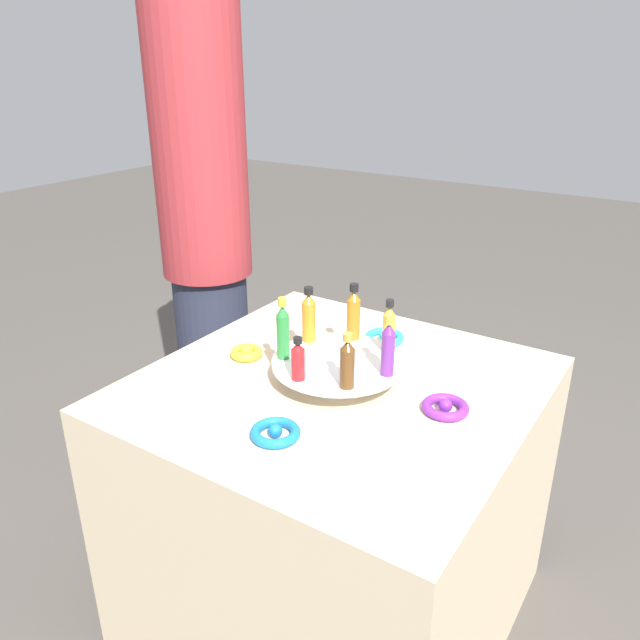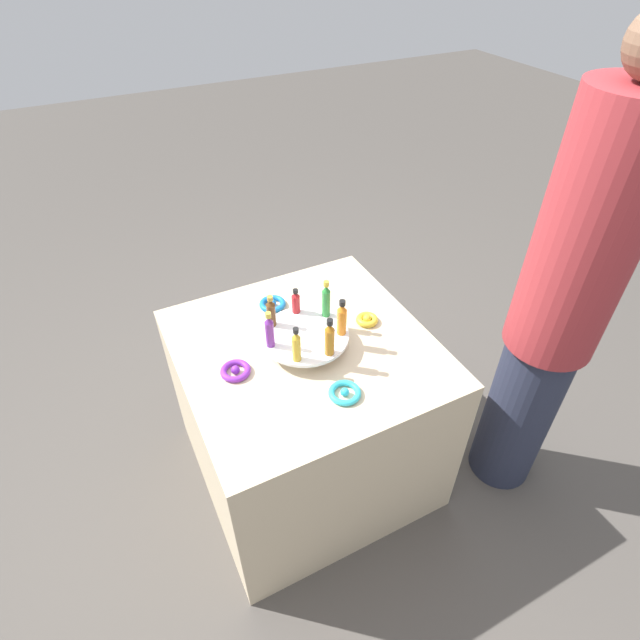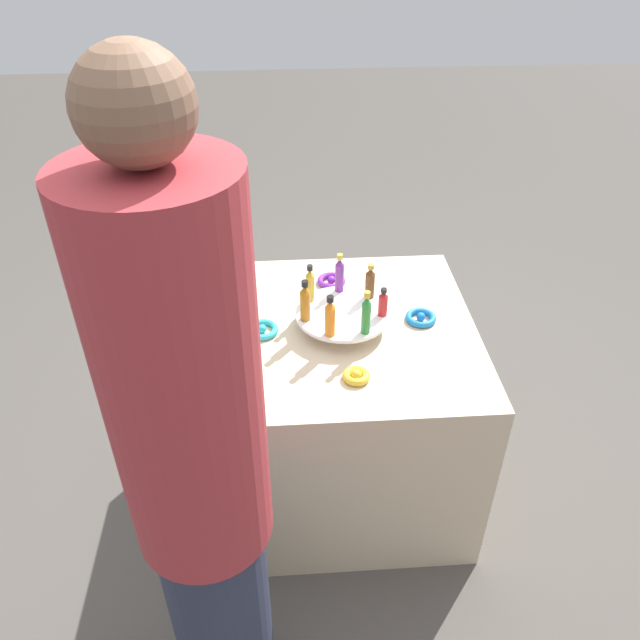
{
  "view_description": "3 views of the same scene",
  "coord_description": "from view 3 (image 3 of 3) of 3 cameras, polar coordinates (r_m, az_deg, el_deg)",
  "views": [
    {
      "loc": [
        1.09,
        0.66,
        1.41
      ],
      "look_at": [
        -0.04,
        -0.07,
        0.83
      ],
      "focal_mm": 35.0,
      "sensor_mm": 36.0,
      "label": 1
    },
    {
      "loc": [
        -1.16,
        0.53,
        1.9
      ],
      "look_at": [
        -0.02,
        -0.05,
        0.83
      ],
      "focal_mm": 28.0,
      "sensor_mm": 36.0,
      "label": 2
    },
    {
      "loc": [
        -0.18,
        -1.61,
        1.91
      ],
      "look_at": [
        -0.08,
        -0.17,
        0.86
      ],
      "focal_mm": 35.0,
      "sensor_mm": 36.0,
      "label": 3
    }
  ],
  "objects": [
    {
      "name": "bottle_purple",
      "position": [
        2.06,
        1.69,
        4.21
      ],
      "size": [
        0.03,
        0.03,
        0.14
      ],
      "color": "#702D93",
      "rests_on": "display_stand"
    },
    {
      "name": "ground_plane",
      "position": [
        2.51,
        1.71,
        -13.63
      ],
      "size": [
        12.0,
        12.0,
        0.0
      ],
      "primitive_type": "plane",
      "color": "#4C4742"
    },
    {
      "name": "bottle_green",
      "position": [
        1.87,
        4.24,
        0.54
      ],
      "size": [
        0.03,
        0.03,
        0.15
      ],
      "color": "#288438",
      "rests_on": "display_stand"
    },
    {
      "name": "ribbon_bow_blue",
      "position": [
        2.07,
        9.2,
        0.21
      ],
      "size": [
        0.1,
        0.1,
        0.03
      ],
      "color": "blue",
      "rests_on": "party_table"
    },
    {
      "name": "ribbon_bow_purple",
      "position": [
        2.23,
        1.04,
        3.61
      ],
      "size": [
        0.1,
        0.1,
        0.03
      ],
      "color": "purple",
      "rests_on": "party_table"
    },
    {
      "name": "bottle_red",
      "position": [
        1.96,
        5.78,
        1.55
      ],
      "size": [
        0.03,
        0.03,
        0.1
      ],
      "color": "#B21E23",
      "rests_on": "display_stand"
    },
    {
      "name": "ribbon_bow_gold",
      "position": [
        1.82,
        3.34,
        -5.1
      ],
      "size": [
        0.08,
        0.08,
        0.03
      ],
      "color": "gold",
      "rests_on": "party_table"
    },
    {
      "name": "display_stand",
      "position": [
        2.0,
        2.09,
        0.34
      ],
      "size": [
        0.3,
        0.3,
        0.06
      ],
      "color": "white",
      "rests_on": "party_table"
    },
    {
      "name": "party_table",
      "position": [
        2.25,
        1.87,
        -7.8
      ],
      "size": [
        0.86,
        0.86,
        0.71
      ],
      "color": "beige",
      "rests_on": "ground_plane"
    },
    {
      "name": "person_figure",
      "position": [
        1.37,
        -10.99,
        -14.16
      ],
      "size": [
        0.3,
        0.3,
        1.74
      ],
      "rotation": [
        0.0,
        0.0,
        1.1
      ],
      "color": "#282D42",
      "rests_on": "ground_plane"
    },
    {
      "name": "bottle_gold",
      "position": [
        2.01,
        -0.92,
        3.28
      ],
      "size": [
        0.03,
        0.03,
        0.13
      ],
      "color": "gold",
      "rests_on": "display_stand"
    },
    {
      "name": "bottle_brown",
      "position": [
        2.04,
        4.6,
        3.47
      ],
      "size": [
        0.03,
        0.03,
        0.12
      ],
      "color": "brown",
      "rests_on": "display_stand"
    },
    {
      "name": "ribbon_bow_teal",
      "position": [
        2.0,
        -5.3,
        -0.88
      ],
      "size": [
        0.1,
        0.1,
        0.03
      ],
      "color": "#2DB7CC",
      "rests_on": "party_table"
    },
    {
      "name": "bottle_amber",
      "position": [
        1.92,
        -1.37,
        1.65
      ],
      "size": [
        0.03,
        0.03,
        0.14
      ],
      "color": "#AD6B19",
      "rests_on": "display_stand"
    },
    {
      "name": "bottle_orange",
      "position": [
        1.86,
        0.92,
        0.25
      ],
      "size": [
        0.03,
        0.03,
        0.14
      ],
      "color": "orange",
      "rests_on": "display_stand"
    }
  ]
}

